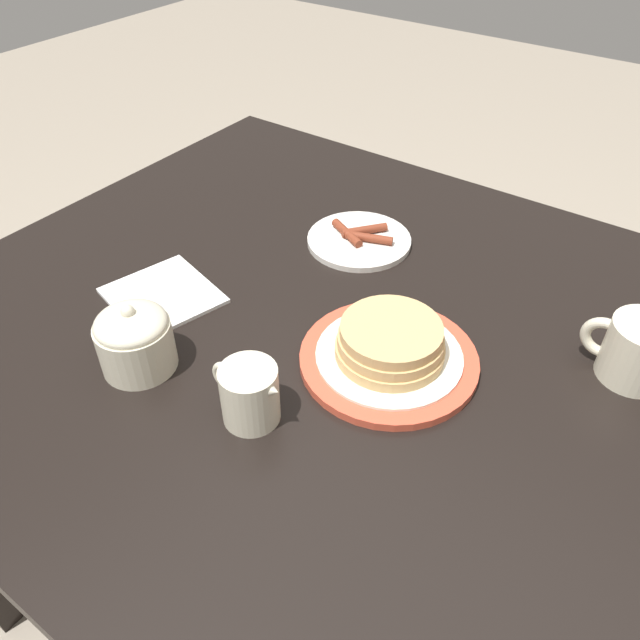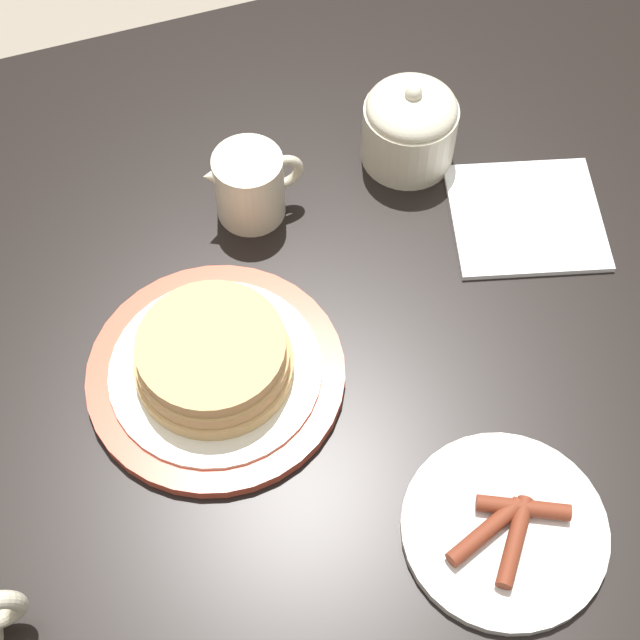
% 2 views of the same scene
% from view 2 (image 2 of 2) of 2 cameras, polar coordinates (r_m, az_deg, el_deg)
% --- Properties ---
extents(ground_plane, '(8.00, 8.00, 0.00)m').
position_cam_2_polar(ground_plane, '(1.60, -3.26, -17.16)').
color(ground_plane, gray).
extents(dining_table, '(1.37, 1.00, 0.76)m').
position_cam_2_polar(dining_table, '(0.99, -5.08, -7.59)').
color(dining_table, black).
rests_on(dining_table, ground_plane).
extents(pancake_plate, '(0.24, 0.24, 0.06)m').
position_cam_2_polar(pancake_plate, '(0.88, -5.93, -2.55)').
color(pancake_plate, '#DB5138').
rests_on(pancake_plate, dining_table).
extents(side_plate_bacon, '(0.17, 0.17, 0.02)m').
position_cam_2_polar(side_plate_bacon, '(0.85, 10.71, -11.86)').
color(side_plate_bacon, silver).
rests_on(side_plate_bacon, dining_table).
extents(creamer_pitcher, '(0.10, 0.07, 0.08)m').
position_cam_2_polar(creamer_pitcher, '(0.98, -4.17, 7.85)').
color(creamer_pitcher, beige).
rests_on(creamer_pitcher, dining_table).
extents(sugar_bowl, '(0.10, 0.10, 0.10)m').
position_cam_2_polar(sugar_bowl, '(1.02, 5.25, 11.22)').
color(sugar_bowl, beige).
rests_on(sugar_bowl, dining_table).
extents(napkin, '(0.18, 0.18, 0.01)m').
position_cam_2_polar(napkin, '(1.02, 11.89, 5.89)').
color(napkin, white).
rests_on(napkin, dining_table).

